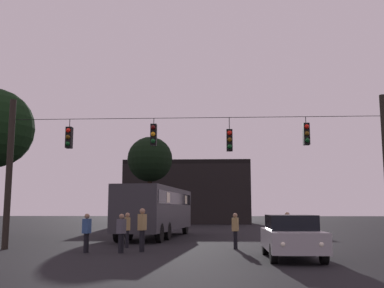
{
  "coord_description": "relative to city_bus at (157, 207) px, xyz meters",
  "views": [
    {
      "loc": [
        0.91,
        -5.71,
        1.72
      ],
      "look_at": [
        -0.17,
        15.32,
        4.79
      ],
      "focal_mm": 41.96,
      "sensor_mm": 36.0,
      "label": 1
    }
  ],
  "objects": [
    {
      "name": "pedestrian_crossing_left",
      "position": [
        6.8,
        -7.3,
        -0.97
      ],
      "size": [
        0.32,
        0.41,
        1.59
      ],
      "color": "black",
      "rests_on": "ground"
    },
    {
      "name": "overhead_signal_span",
      "position": [
        2.61,
        -8.38,
        1.91
      ],
      "size": [
        16.72,
        0.44,
        6.65
      ],
      "color": "black",
      "rests_on": "ground"
    },
    {
      "name": "pedestrian_trailing",
      "position": [
        4.46,
        -7.72,
        -0.99
      ],
      "size": [
        0.32,
        0.41,
        1.56
      ],
      "color": "black",
      "rests_on": "ground"
    },
    {
      "name": "pedestrian_crossing_right",
      "position": [
        -0.16,
        -9.77,
        -1.01
      ],
      "size": [
        0.35,
        0.42,
        1.54
      ],
      "color": "black",
      "rests_on": "ground"
    },
    {
      "name": "tree_left_silhouette",
      "position": [
        -2.56,
        14.2,
        4.5
      ],
      "size": [
        4.26,
        4.26,
        8.54
      ],
      "color": "black",
      "rests_on": "ground"
    },
    {
      "name": "pedestrian_far_side",
      "position": [
        -1.58,
        -9.72,
        -1.0
      ],
      "size": [
        0.3,
        0.4,
        1.55
      ],
      "color": "black",
      "rests_on": "ground"
    },
    {
      "name": "corner_building",
      "position": [
        0.24,
        29.2,
        1.87
      ],
      "size": [
        14.94,
        10.35,
        7.48
      ],
      "color": "black",
      "rests_on": "ground"
    },
    {
      "name": "ground_plane",
      "position": [
        2.68,
        2.45,
        -1.87
      ],
      "size": [
        168.0,
        168.0,
        0.0
      ],
      "primitive_type": "plane",
      "color": "black",
      "rests_on": "ground"
    },
    {
      "name": "pedestrian_near_bus",
      "position": [
        -0.4,
        -7.32,
        -0.99
      ],
      "size": [
        0.33,
        0.41,
        1.57
      ],
      "color": "black",
      "rests_on": "ground"
    },
    {
      "name": "pedestrian_crossing_center",
      "position": [
        0.59,
        -9.24,
        -0.86
      ],
      "size": [
        0.34,
        0.42,
        1.76
      ],
      "color": "black",
      "rests_on": "ground"
    },
    {
      "name": "car_near_right",
      "position": [
        6.25,
        -11.55,
        -1.07
      ],
      "size": [
        1.88,
        4.37,
        1.52
      ],
      "color": "#99999E",
      "rests_on": "ground"
    },
    {
      "name": "city_bus",
      "position": [
        0.0,
        0.0,
        0.0
      ],
      "size": [
        3.57,
        11.19,
        3.0
      ],
      "color": "#2D2D33",
      "rests_on": "ground"
    }
  ]
}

